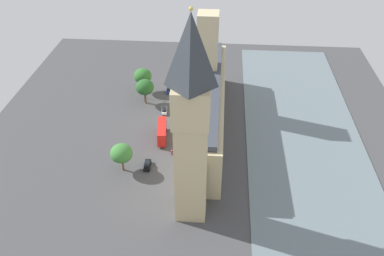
{
  "coord_description": "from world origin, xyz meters",
  "views": [
    {
      "loc": [
        -6.52,
        109.68,
        76.01
      ],
      "look_at": [
        1.0,
        12.84,
        8.55
      ],
      "focal_mm": 39.1,
      "sensor_mm": 36.0,
      "label": 1
    }
  ],
  "objects": [
    {
      "name": "parliament_building",
      "position": [
        -1.99,
        -1.26,
        8.71
      ],
      "size": [
        11.87,
        64.33,
        33.5
      ],
      "color": "#CCBA8E",
      "rests_on": "ground"
    },
    {
      "name": "street_lamp_slot_10",
      "position": [
        20.23,
        -17.03,
        4.4
      ],
      "size": [
        0.56,
        0.56,
        6.3
      ],
      "color": "black",
      "rests_on": "ground"
    },
    {
      "name": "pedestrian_trailing",
      "position": [
        6.74,
        14.62,
        0.76
      ],
      "size": [
        0.51,
        0.61,
        1.69
      ],
      "rotation": [
        0.0,
        0.0,
        0.09
      ],
      "color": "maroon",
      "rests_on": "ground"
    },
    {
      "name": "pedestrian_under_trees",
      "position": [
        6.47,
        -10.58,
        0.73
      ],
      "size": [
        0.65,
        0.68,
        1.61
      ],
      "rotation": [
        0.0,
        0.0,
        5.61
      ],
      "color": "maroon",
      "rests_on": "ground"
    },
    {
      "name": "ground_plane",
      "position": [
        0.0,
        0.0,
        0.0
      ],
      "size": [
        134.33,
        134.33,
        0.0
      ],
      "primitive_type": "plane",
      "color": "#424244"
    },
    {
      "name": "plane_tree_leading",
      "position": [
        21.3,
        -21.44,
        6.31
      ],
      "size": [
        6.33,
        6.33,
        9.03
      ],
      "color": "brown",
      "rests_on": "ground"
    },
    {
      "name": "pedestrian_corner",
      "position": [
        6.9,
        -18.78,
        0.67
      ],
      "size": [
        0.61,
        0.63,
        1.49
      ],
      "rotation": [
        0.0,
        0.0,
        2.41
      ],
      "color": "black",
      "rests_on": "ground"
    },
    {
      "name": "clock_tower",
      "position": [
        -0.64,
        36.66,
        26.58
      ],
      "size": [
        8.13,
        8.13,
        51.45
      ],
      "color": "tan",
      "rests_on": "ground"
    },
    {
      "name": "plane_tree_far_end",
      "position": [
        19.16,
        -13.42,
        6.35
      ],
      "size": [
        6.21,
        6.21,
        9.02
      ],
      "color": "brown",
      "rests_on": "ground"
    },
    {
      "name": "car_blue_near_tower",
      "position": [
        11.96,
        -21.98,
        0.89
      ],
      "size": [
        1.96,
        4.62,
        1.74
      ],
      "rotation": [
        0.0,
        0.0,
        3.16
      ],
      "color": "navy",
      "rests_on": "ground"
    },
    {
      "name": "car_white_opposite_hall",
      "position": [
        11.94,
        -7.79,
        0.88
      ],
      "size": [
        2.26,
        4.42,
        1.74
      ],
      "rotation": [
        0.0,
        0.0,
        3.28
      ],
      "color": "silver",
      "rests_on": "ground"
    },
    {
      "name": "car_black_by_river_gate",
      "position": [
        12.92,
        20.83,
        0.89
      ],
      "size": [
        1.97,
        4.69,
        1.74
      ],
      "rotation": [
        0.0,
        0.0,
        3.18
      ],
      "color": "black",
      "rests_on": "ground"
    },
    {
      "name": "street_lamp_slot_11",
      "position": [
        19.69,
        -14.22,
        4.7
      ],
      "size": [
        0.56,
        0.56,
        6.8
      ],
      "color": "black",
      "rests_on": "ground"
    },
    {
      "name": "double_decker_bus_kerbside",
      "position": [
        10.62,
        6.88,
        2.63
      ],
      "size": [
        3.63,
        10.71,
        4.75
      ],
      "rotation": [
        0.0,
        0.0,
        0.11
      ],
      "color": "red",
      "rests_on": "ground"
    },
    {
      "name": "river_thames",
      "position": [
        -32.72,
        0.0,
        0.12
      ],
      "size": [
        35.16,
        120.9,
        0.25
      ],
      "primitive_type": "cube",
      "color": "slate",
      "rests_on": "ground"
    },
    {
      "name": "plane_tree_midblock",
      "position": [
        19.44,
        22.45,
        5.84
      ],
      "size": [
        6.13,
        6.13,
        8.47
      ],
      "color": "brown",
      "rests_on": "ground"
    }
  ]
}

